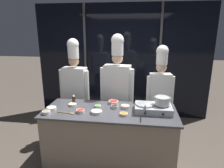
# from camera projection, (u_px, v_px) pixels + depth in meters

# --- Properties ---
(ground_plane) EXTENTS (24.00, 24.00, 0.00)m
(ground_plane) POSITION_uv_depth(u_px,v_px,m) (110.00, 162.00, 3.30)
(ground_plane) COLOR brown
(window_wall_back) EXTENTS (4.15, 0.09, 2.70)m
(window_wall_back) POSITION_uv_depth(u_px,v_px,m) (122.00, 62.00, 4.81)
(window_wall_back) COLOR black
(window_wall_back) RESTS_ON ground_plane
(demo_counter) EXTENTS (2.03, 0.83, 0.92)m
(demo_counter) POSITION_uv_depth(u_px,v_px,m) (110.00, 137.00, 3.18)
(demo_counter) COLOR gray
(demo_counter) RESTS_ON ground_plane
(portable_stove) EXTENTS (0.54, 0.39, 0.12)m
(portable_stove) POSITION_uv_depth(u_px,v_px,m) (153.00, 108.00, 2.99)
(portable_stove) COLOR #B2B5BA
(portable_stove) RESTS_ON demo_counter
(frying_pan) EXTENTS (0.28, 0.48, 0.04)m
(frying_pan) POSITION_uv_depth(u_px,v_px,m) (145.00, 103.00, 2.98)
(frying_pan) COLOR #ADAFB5
(frying_pan) RESTS_ON portable_stove
(stock_pot) EXTENTS (0.24, 0.22, 0.13)m
(stock_pot) POSITION_uv_depth(u_px,v_px,m) (162.00, 101.00, 2.94)
(stock_pot) COLOR #B7BABF
(stock_pot) RESTS_ON portable_stove
(squeeze_bottle_soy) EXTENTS (0.05, 0.05, 0.16)m
(squeeze_bottle_soy) POSITION_uv_depth(u_px,v_px,m) (74.00, 99.00, 3.33)
(squeeze_bottle_soy) COLOR #332319
(squeeze_bottle_soy) RESTS_ON demo_counter
(prep_bowl_carrots) EXTENTS (0.12, 0.12, 0.04)m
(prep_bowl_carrots) POSITION_uv_depth(u_px,v_px,m) (124.00, 114.00, 2.87)
(prep_bowl_carrots) COLOR silver
(prep_bowl_carrots) RESTS_ON demo_counter
(prep_bowl_shrimp) EXTENTS (0.14, 0.14, 0.05)m
(prep_bowl_shrimp) POSITION_uv_depth(u_px,v_px,m) (125.00, 106.00, 3.14)
(prep_bowl_shrimp) COLOR silver
(prep_bowl_shrimp) RESTS_ON demo_counter
(prep_bowl_scallions) EXTENTS (0.10, 0.10, 0.03)m
(prep_bowl_scallions) POSITION_uv_depth(u_px,v_px,m) (98.00, 106.00, 3.17)
(prep_bowl_scallions) COLOR silver
(prep_bowl_scallions) RESTS_ON demo_counter
(prep_bowl_onion) EXTENTS (0.17, 0.17, 0.04)m
(prep_bowl_onion) POSITION_uv_depth(u_px,v_px,m) (97.00, 112.00, 2.94)
(prep_bowl_onion) COLOR silver
(prep_bowl_onion) RESTS_ON demo_counter
(prep_bowl_soy_glaze) EXTENTS (0.12, 0.12, 0.05)m
(prep_bowl_soy_glaze) POSITION_uv_depth(u_px,v_px,m) (115.00, 106.00, 3.14)
(prep_bowl_soy_glaze) COLOR silver
(prep_bowl_soy_glaze) RESTS_ON demo_counter
(prep_bowl_rice) EXTENTS (0.15, 0.15, 0.05)m
(prep_bowl_rice) POSITION_uv_depth(u_px,v_px,m) (51.00, 108.00, 3.06)
(prep_bowl_rice) COLOR silver
(prep_bowl_rice) RESTS_ON demo_counter
(prep_bowl_bell_pepper) EXTENTS (0.17, 0.17, 0.05)m
(prep_bowl_bell_pepper) POSITION_uv_depth(u_px,v_px,m) (113.00, 102.00, 3.33)
(prep_bowl_bell_pepper) COLOR silver
(prep_bowl_bell_pepper) RESTS_ON demo_counter
(prep_bowl_ginger) EXTENTS (0.13, 0.13, 0.04)m
(prep_bowl_ginger) POSITION_uv_depth(u_px,v_px,m) (72.00, 104.00, 3.24)
(prep_bowl_ginger) COLOR silver
(prep_bowl_ginger) RESTS_ON demo_counter
(prep_bowl_chili_flakes) EXTENTS (0.13, 0.13, 0.05)m
(prep_bowl_chili_flakes) POSITION_uv_depth(u_px,v_px,m) (80.00, 111.00, 2.97)
(prep_bowl_chili_flakes) COLOR silver
(prep_bowl_chili_flakes) RESTS_ON demo_counter
(prep_bowl_mushrooms) EXTENTS (0.12, 0.12, 0.05)m
(prep_bowl_mushrooms) POSITION_uv_depth(u_px,v_px,m) (46.00, 112.00, 2.92)
(prep_bowl_mushrooms) COLOR silver
(prep_bowl_mushrooms) RESTS_ON demo_counter
(serving_spoon_slotted) EXTENTS (0.28, 0.06, 0.02)m
(serving_spoon_slotted) POSITION_uv_depth(u_px,v_px,m) (70.00, 113.00, 2.94)
(serving_spoon_slotted) COLOR olive
(serving_spoon_slotted) RESTS_ON demo_counter
(chef_head) EXTENTS (0.58, 0.26, 1.96)m
(chef_head) POSITION_uv_depth(u_px,v_px,m) (75.00, 84.00, 3.76)
(chef_head) COLOR #2D3856
(chef_head) RESTS_ON ground_plane
(chef_sous) EXTENTS (0.62, 0.30, 2.04)m
(chef_sous) POSITION_uv_depth(u_px,v_px,m) (117.00, 83.00, 3.65)
(chef_sous) COLOR #4C4C51
(chef_sous) RESTS_ON ground_plane
(chef_line) EXTENTS (0.48, 0.23, 1.86)m
(chef_line) POSITION_uv_depth(u_px,v_px,m) (160.00, 88.00, 3.51)
(chef_line) COLOR #232326
(chef_line) RESTS_ON ground_plane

